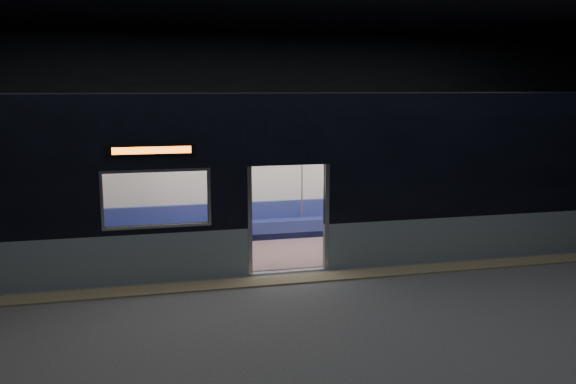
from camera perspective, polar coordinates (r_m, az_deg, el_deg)
name	(u,v)px	position (r m, az deg, el deg)	size (l,w,h in m)	color
station_floor	(303,290)	(10.70, 1.40, -9.14)	(24.00, 14.00, 0.01)	#47494C
station_envelope	(304,75)	(10.12, 1.49, 10.91)	(24.00, 14.00, 5.00)	black
tactile_strip	(295,279)	(11.20, 0.66, -8.16)	(22.80, 0.50, 0.03)	#8C7F59
metro_car	(271,166)	(12.69, -1.56, 2.46)	(18.00, 3.04, 3.35)	gray
passenger	(421,198)	(15.08, 12.38, -0.57)	(0.43, 0.72, 1.40)	black
handbag	(425,205)	(14.89, 12.68, -1.19)	(0.30, 0.26, 0.15)	black
transit_map	(405,169)	(15.12, 10.86, 2.09)	(1.03, 0.03, 0.67)	white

